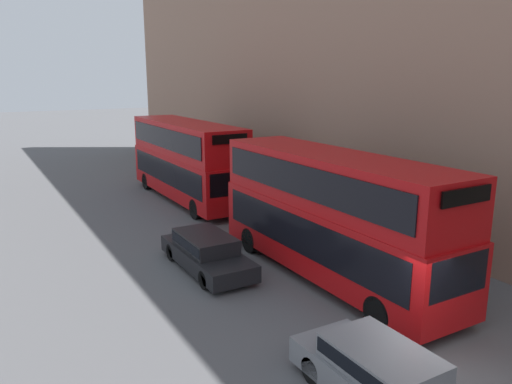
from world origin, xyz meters
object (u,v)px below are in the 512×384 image
bus_second_in_queue (186,158)px  car_dark_sedan (383,376)px  bus_leading (332,211)px  car_hatchback (206,251)px  pedestrian (218,174)px

bus_second_in_queue → car_dark_sedan: 19.35m
bus_leading → car_hatchback: bus_leading is taller
bus_second_in_queue → pedestrian: 3.95m
bus_leading → car_hatchback: 4.77m
bus_leading → car_dark_sedan: (-3.40, -6.09, -1.71)m
bus_leading → pedestrian: bearing=78.9°
car_hatchback → bus_leading: bearing=-40.2°
bus_second_in_queue → car_dark_sedan: bus_second_in_queue is taller
car_dark_sedan → car_hatchback: car_dark_sedan is taller
bus_second_in_queue → pedestrian: size_ratio=6.06×
car_hatchback → pedestrian: (6.33, 12.12, 0.13)m
bus_second_in_queue → car_dark_sedan: bearing=-100.2°
bus_leading → pedestrian: size_ratio=5.85×
bus_second_in_queue → car_hatchback: bearing=-108.8°
car_hatchback → bus_second_in_queue: bearing=71.2°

